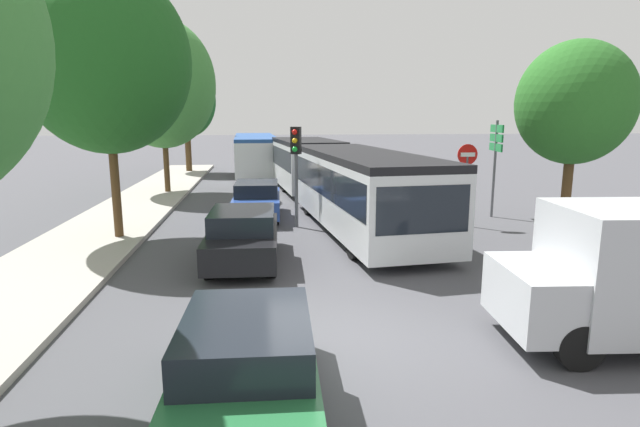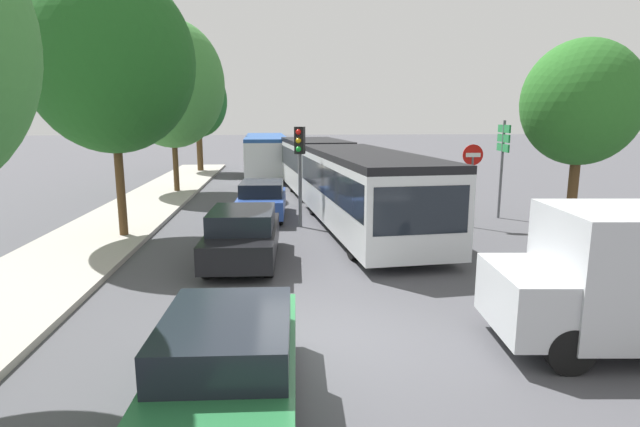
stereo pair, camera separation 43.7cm
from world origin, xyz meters
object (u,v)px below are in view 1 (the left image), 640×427
(direction_sign_post, at_px, (496,149))
(no_entry_sign, at_px, (467,172))
(queued_car_green, at_px, (248,366))
(queued_car_black, at_px, (243,236))
(tree_left_far, at_px, (161,87))
(tree_left_distant, at_px, (185,102))
(traffic_light, at_px, (296,154))
(tree_right_near, at_px, (577,106))
(tree_left_mid, at_px, (106,61))
(city_bus_rear, at_px, (255,152))
(articulated_bus, at_px, (333,173))
(queued_car_blue, at_px, (257,200))

(direction_sign_post, bearing_deg, no_entry_sign, 49.04)
(queued_car_green, distance_m, queued_car_black, 6.87)
(direction_sign_post, relative_size, tree_left_far, 0.44)
(direction_sign_post, bearing_deg, tree_left_distant, -42.51)
(traffic_light, xyz_separation_m, tree_right_near, (8.03, -2.82, 1.52))
(tree_left_mid, xyz_separation_m, tree_left_distant, (-0.56, 19.07, -0.63))
(city_bus_rear, relative_size, direction_sign_post, 3.25)
(no_entry_sign, relative_size, tree_left_distant, 0.39)
(traffic_light, distance_m, tree_left_far, 10.38)
(tree_right_near, bearing_deg, tree_left_far, 141.35)
(tree_right_near, bearing_deg, queued_car_green, -139.22)
(articulated_bus, relative_size, tree_left_mid, 2.23)
(city_bus_rear, bearing_deg, queued_car_black, 177.73)
(no_entry_sign, bearing_deg, traffic_light, -94.88)
(queued_car_blue, xyz_separation_m, no_entry_sign, (7.12, -2.24, 1.18))
(articulated_bus, distance_m, no_entry_sign, 5.37)
(queued_car_black, relative_size, tree_left_distant, 0.57)
(city_bus_rear, distance_m, queued_car_green, 27.98)
(queued_car_blue, xyz_separation_m, tree_left_distant, (-4.74, 16.07, 3.98))
(articulated_bus, height_order, city_bus_rear, articulated_bus)
(articulated_bus, xyz_separation_m, tree_right_near, (6.35, -5.78, 2.51))
(direction_sign_post, height_order, tree_left_far, tree_left_far)
(queued_car_black, distance_m, tree_left_mid, 6.63)
(direction_sign_post, bearing_deg, queued_car_blue, 3.50)
(articulated_bus, xyz_separation_m, tree_left_distant, (-7.76, 14.87, 3.16))
(queued_car_green, height_order, queued_car_blue, queued_car_blue)
(no_entry_sign, bearing_deg, queued_car_blue, -107.49)
(city_bus_rear, height_order, tree_left_mid, tree_left_mid)
(articulated_bus, relative_size, direction_sign_post, 4.93)
(articulated_bus, xyz_separation_m, queued_car_green, (-3.07, -13.90, -0.82))
(queued_car_blue, xyz_separation_m, tree_left_far, (-4.44, 6.47, 4.41))
(queued_car_black, height_order, tree_left_far, tree_left_far)
(queued_car_green, relative_size, tree_left_distant, 0.55)
(no_entry_sign, bearing_deg, direction_sign_post, 130.28)
(articulated_bus, height_order, direction_sign_post, direction_sign_post)
(queued_car_green, xyz_separation_m, tree_left_distant, (-4.68, 28.77, 3.98))
(city_bus_rear, distance_m, queued_car_blue, 15.30)
(queued_car_blue, distance_m, tree_left_far, 9.00)
(queued_car_green, xyz_separation_m, tree_left_far, (-4.38, 19.17, 4.41))
(tree_left_mid, relative_size, tree_left_far, 0.97)
(tree_left_distant, bearing_deg, traffic_light, -71.18)
(queued_car_green, height_order, tree_left_mid, tree_left_mid)
(city_bus_rear, relative_size, queued_car_green, 2.94)
(queued_car_blue, distance_m, tree_left_mid, 6.91)
(articulated_bus, xyz_separation_m, direction_sign_post, (5.79, -2.02, 1.06))
(tree_left_far, xyz_separation_m, tree_right_near, (13.80, -11.04, -1.08))
(articulated_bus, relative_size, queued_car_green, 4.47)
(queued_car_green, bearing_deg, tree_left_mid, 25.15)
(direction_sign_post, xyz_separation_m, tree_left_distant, (-13.54, 16.89, 2.10))
(queued_car_black, relative_size, direction_sign_post, 1.14)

